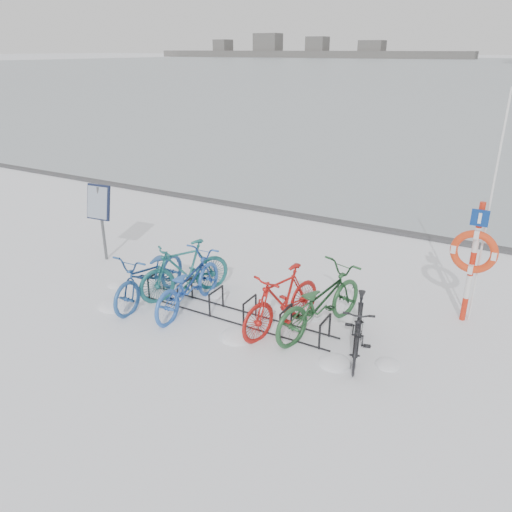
% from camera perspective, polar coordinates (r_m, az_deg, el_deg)
% --- Properties ---
extents(ground, '(900.00, 900.00, 0.00)m').
position_cam_1_polar(ground, '(9.24, -2.66, -6.89)').
color(ground, white).
rests_on(ground, ground).
extents(quay_edge, '(400.00, 0.25, 0.10)m').
position_cam_1_polar(quay_edge, '(14.12, 10.20, 3.69)').
color(quay_edge, '#3F3F42').
rests_on(quay_edge, ground).
extents(bike_rack, '(4.00, 0.48, 0.46)m').
position_cam_1_polar(bike_rack, '(9.15, -2.68, -5.90)').
color(bike_rack, black).
rests_on(bike_rack, ground).
extents(info_board, '(0.61, 0.28, 1.78)m').
position_cam_1_polar(info_board, '(11.72, -17.48, 5.40)').
color(info_board, '#595B5E').
rests_on(info_board, ground).
extents(lifebuoy_station, '(0.77, 0.22, 4.02)m').
position_cam_1_polar(lifebuoy_station, '(9.26, 23.67, 0.44)').
color(lifebuoy_station, red).
rests_on(lifebuoy_station, ground).
extents(shoreline, '(180.00, 12.00, 9.50)m').
position_cam_1_polar(shoreline, '(295.19, 4.68, 22.20)').
color(shoreline, '#4F4F4F').
rests_on(shoreline, ground).
extents(bike_0, '(0.86, 2.14, 1.10)m').
position_cam_1_polar(bike_0, '(9.79, -11.98, -2.00)').
color(bike_0, '#265294').
rests_on(bike_0, ground).
extents(bike_1, '(1.39, 1.93, 1.15)m').
position_cam_1_polar(bike_1, '(9.85, -8.15, -1.39)').
color(bike_1, '#1D6062').
rests_on(bike_1, ground).
extents(bike_2, '(0.82, 2.09, 1.08)m').
position_cam_1_polar(bike_2, '(9.37, -7.81, -2.92)').
color(bike_2, blue).
rests_on(bike_2, ground).
extents(bike_3, '(1.03, 2.00, 1.16)m').
position_cam_1_polar(bike_3, '(8.61, 3.01, -4.85)').
color(bike_3, '#B31915').
rests_on(bike_3, ground).
extents(bike_4, '(1.34, 2.32, 1.15)m').
position_cam_1_polar(bike_4, '(8.63, 7.32, -4.96)').
color(bike_4, '#23522C').
rests_on(bike_4, ground).
extents(bike_5, '(0.90, 1.75, 1.01)m').
position_cam_1_polar(bike_5, '(8.10, 11.63, -7.81)').
color(bike_5, black).
rests_on(bike_5, ground).
extents(snow_drifts, '(6.08, 2.05, 0.22)m').
position_cam_1_polar(snow_drifts, '(9.07, -3.60, -7.49)').
color(snow_drifts, white).
rests_on(snow_drifts, ground).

